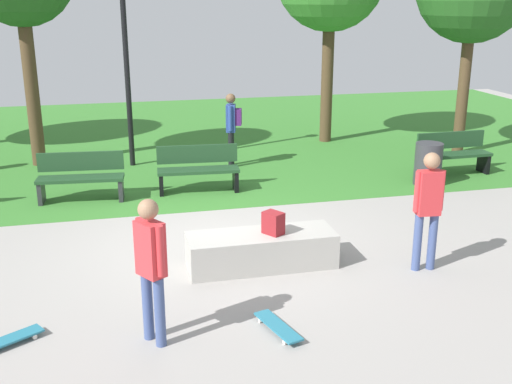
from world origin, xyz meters
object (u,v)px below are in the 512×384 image
skater_performing_trick (151,261)px  pedestrian_with_backpack (232,123)px  park_bench_by_oak (453,153)px  park_bench_near_path (81,176)px  park_bench_center_lawn (198,168)px  backpack_on_ledge (273,223)px  concrete_ledge (261,250)px  lamp_post (125,34)px  skateboard_by_ledge (278,326)px  skater_watching (428,203)px  skateboard_spare (7,340)px  trash_bin (428,164)px

skater_performing_trick → pedestrian_with_backpack: bearing=72.2°
park_bench_by_oak → park_bench_near_path: size_ratio=0.98×
park_bench_center_lawn → backpack_on_ledge: bearing=-82.2°
concrete_ledge → lamp_post: 6.86m
park_bench_center_lawn → lamp_post: 3.59m
backpack_on_ledge → park_bench_near_path: park_bench_near_path is taller
backpack_on_ledge → skateboard_by_ledge: backpack_on_ledge is taller
skateboard_by_ledge → pedestrian_with_backpack: size_ratio=0.50×
skater_watching → pedestrian_with_backpack: bearing=104.2°
skateboard_spare → lamp_post: lamp_post is taller
backpack_on_ledge → skater_performing_trick: (-1.82, -1.68, 0.33)m
lamp_post → pedestrian_with_backpack: size_ratio=2.96×
backpack_on_ledge → lamp_post: (-1.72, 6.16, 2.28)m
skater_performing_trick → pedestrian_with_backpack: 7.59m
skateboard_by_ledge → skater_watching: bearing=25.8°
skater_performing_trick → park_bench_by_oak: skater_performing_trick is taller
trash_bin → pedestrian_with_backpack: bearing=147.2°
skater_watching → skateboard_by_ledge: (-2.47, -1.19, -0.94)m
park_bench_center_lawn → park_bench_by_oak: 5.57m
skateboard_by_ledge → skateboard_spare: size_ratio=1.05×
concrete_ledge → backpack_on_ledge: 0.44m
concrete_ledge → park_bench_near_path: (-2.60, 3.73, 0.23)m
skater_watching → park_bench_near_path: 6.53m
park_bench_center_lawn → skateboard_by_ledge: bearing=-88.9°
park_bench_near_path → skateboard_spare: bearing=-97.4°
backpack_on_ledge → skater_watching: skater_watching is taller
trash_bin → skater_watching: bearing=-118.7°
skater_watching → trash_bin: size_ratio=1.96×
skateboard_by_ledge → trash_bin: 6.77m
skater_watching → backpack_on_ledge: bearing=163.8°
backpack_on_ledge → lamp_post: 6.78m
skateboard_spare → trash_bin: 8.87m
concrete_ledge → park_bench_center_lawn: park_bench_center_lawn is taller
skater_performing_trick → trash_bin: (5.96, 4.89, -0.56)m
concrete_ledge → park_bench_by_oak: (5.21, 3.76, 0.23)m
skater_performing_trick → park_bench_center_lawn: size_ratio=1.04×
park_bench_center_lawn → park_bench_by_oak: bearing=-0.3°
skateboard_spare → skater_performing_trick: bearing=-10.3°
park_bench_center_lawn → park_bench_near_path: same height
park_bench_by_oak → park_bench_near_path: (-7.81, -0.03, 0.00)m
park_bench_by_oak → trash_bin: park_bench_by_oak is taller
lamp_post → trash_bin: bearing=-26.8°
skateboard_by_ledge → park_bench_by_oak: 7.82m
skateboard_spare → park_bench_center_lawn: size_ratio=0.48×
pedestrian_with_backpack → trash_bin: bearing=-32.8°
concrete_ledge → lamp_post: bearing=104.2°
skateboard_by_ledge → park_bench_center_lawn: size_ratio=0.51×
skater_watching → park_bench_near_path: size_ratio=1.05×
skateboard_by_ledge → park_bench_center_lawn: (-0.11, 5.62, 0.42)m
lamp_post → park_bench_near_path: bearing=-113.7°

